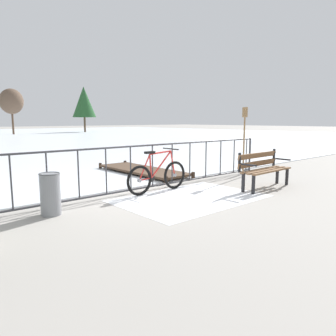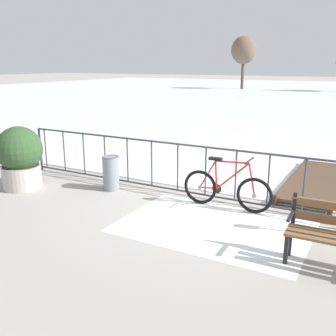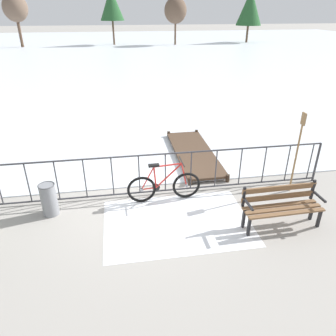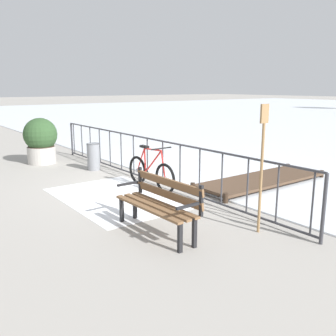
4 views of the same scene
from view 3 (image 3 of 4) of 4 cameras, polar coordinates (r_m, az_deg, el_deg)
The scene contains 13 objects.
ground_plane at distance 7.68m, azimuth -5.03°, elevation -4.90°, with size 160.00×160.00×0.00m, color #9E9991.
frozen_pond at distance 35.15m, azimuth -9.16°, elevation 20.13°, with size 80.00×56.00×0.03m, color silver.
snow_patch at distance 6.76m, azimuth 1.64°, elevation -9.71°, with size 3.04×2.07×0.01m, color white.
railing_fence at distance 7.40m, azimuth -5.20°, elevation -1.22°, with size 9.06×0.06×1.07m.
bicycle_near_railing at distance 7.30m, azimuth -0.71°, elevation -3.26°, with size 1.71×0.52×0.97m.
park_bench at distance 6.82m, azimuth 19.71°, elevation -6.01°, with size 1.61×0.52×0.89m.
trash_bin at distance 7.27m, azimuth -20.63°, elevation -5.28°, with size 0.35×0.35×0.73m.
oar_upright at distance 7.92m, azimuth 22.30°, elevation 3.34°, with size 0.04×0.16×1.98m.
wooden_dock at distance 9.61m, azimuth 4.66°, elevation 2.79°, with size 1.10×3.45×0.20m.
tree_far_west at distance 40.66m, azimuth -10.14°, elevation 27.05°, with size 2.71×2.71×6.05m.
tree_west_mid at distance 40.95m, azimuth -25.79°, elevation 24.48°, with size 2.56×2.56×5.36m.
tree_centre at distance 44.03m, azimuth 14.52°, elevation 26.20°, with size 3.08×3.08×6.01m.
tree_east_mid at distance 40.18m, azimuth 1.35°, elevation 26.46°, with size 2.54×2.54×5.07m.
Camera 3 is at (-0.39, -6.52, 4.05)m, focal length 33.88 mm.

